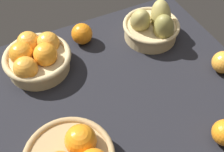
# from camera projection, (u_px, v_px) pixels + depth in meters

# --- Properties ---
(market_tray) EXTENTS (0.84, 0.72, 0.03)m
(market_tray) POSITION_uv_depth(u_px,v_px,m) (120.00, 92.00, 0.96)
(market_tray) COLOR black
(market_tray) RESTS_ON ground
(basket_far_right_pears) EXTENTS (0.20, 0.20, 0.15)m
(basket_far_right_pears) POSITION_uv_depth(u_px,v_px,m) (152.00, 26.00, 1.06)
(basket_far_right_pears) COLOR tan
(basket_far_right_pears) RESTS_ON market_tray
(basket_far_left) EXTENTS (0.22, 0.22, 0.11)m
(basket_far_left) POSITION_uv_depth(u_px,v_px,m) (36.00, 57.00, 0.97)
(basket_far_left) COLOR tan
(basket_far_left) RESTS_ON market_tray
(loose_orange_back_gap) EXTENTS (0.07, 0.07, 0.07)m
(loose_orange_back_gap) POSITION_uv_depth(u_px,v_px,m) (223.00, 62.00, 0.97)
(loose_orange_back_gap) COLOR #F49E33
(loose_orange_back_gap) RESTS_ON market_tray
(loose_orange_side_gap) EXTENTS (0.08, 0.08, 0.08)m
(loose_orange_side_gap) POSITION_uv_depth(u_px,v_px,m) (82.00, 34.00, 1.06)
(loose_orange_side_gap) COLOR orange
(loose_orange_side_gap) RESTS_ON market_tray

